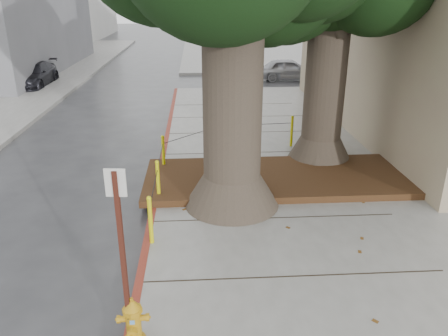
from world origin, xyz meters
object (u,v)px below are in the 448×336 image
object	(u,v)px
car_dark	(32,75)
car_red	(392,68)
signpost	(122,251)
car_silver	(289,69)
fire_hydrant	(133,321)

from	to	relation	value
car_dark	car_red	bearing A→B (deg)	3.00
car_dark	signpost	bearing A→B (deg)	-68.11
car_silver	car_dark	xyz separation A→B (m)	(-13.39, -0.97, 0.01)
car_silver	car_dark	distance (m)	13.43
signpost	car_dark	distance (m)	19.79
car_red	car_dark	xyz separation A→B (m)	(-19.22, -1.01, -0.03)
signpost	car_red	size ratio (longest dim) A/B	0.63
fire_hydrant	car_silver	distance (m)	20.21
fire_hydrant	car_dark	world-z (taller)	car_dark
car_silver	car_red	xyz separation A→B (m)	(5.83, 0.04, 0.04)
car_silver	car_dark	bearing A→B (deg)	97.64
car_silver	car_red	size ratio (longest dim) A/B	0.91
fire_hydrant	signpost	bearing A→B (deg)	177.17
car_dark	fire_hydrant	bearing A→B (deg)	-67.98
car_red	car_dark	world-z (taller)	car_red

